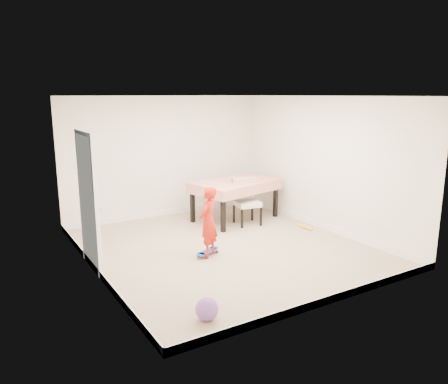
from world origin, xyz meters
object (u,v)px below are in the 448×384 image
balloon (207,309)px  child (208,223)px  skateboard (208,253)px  dining_table (235,200)px  dining_chair (247,202)px

balloon → child: bearing=60.3°
skateboard → balloon: balloon is taller
skateboard → child: child is taller
child → balloon: bearing=22.6°
dining_table → dining_chair: size_ratio=1.88×
dining_chair → balloon: dining_chair is taller
dining_chair → child: (-1.58, -1.20, 0.10)m
dining_chair → skateboard: bearing=-134.3°
dining_table → child: size_ratio=1.55×
balloon → dining_chair: bearing=49.0°
skateboard → child: bearing=-131.3°
child → balloon: child is taller
dining_table → child: bearing=-146.5°
dining_table → dining_chair: 0.44m
dining_table → skateboard: bearing=-147.3°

